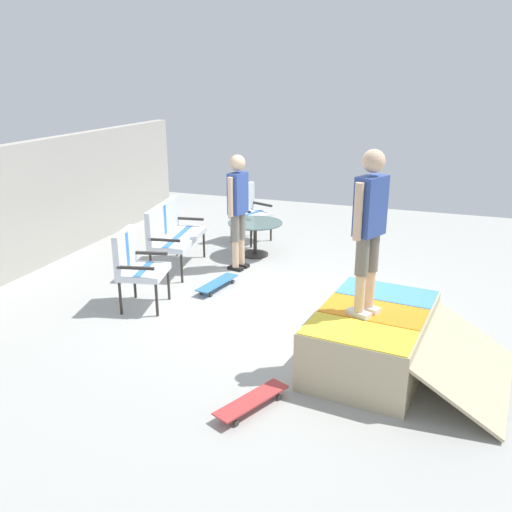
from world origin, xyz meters
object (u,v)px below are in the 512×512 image
(patio_bench, at_px, (171,230))
(person_skater, at_px, (369,222))
(patio_chair_near_house, at_px, (247,207))
(skate_ramp, at_px, (375,339))
(patio_chair_by_wall, at_px, (135,262))
(patio_table, at_px, (255,232))
(skateboard_by_bench, at_px, (217,283))
(skateboard_spare, at_px, (252,401))
(person_watching, at_px, (238,203))

(patio_bench, height_order, person_skater, person_skater)
(patio_chair_near_house, bearing_deg, skate_ramp, -143.30)
(patio_chair_near_house, xyz_separation_m, patio_chair_by_wall, (-3.25, 0.32, 0.00))
(patio_chair_by_wall, height_order, patio_table, patio_chair_by_wall)
(patio_table, relative_size, person_skater, 0.55)
(skate_ramp, xyz_separation_m, person_skater, (-0.10, 0.13, 1.25))
(skateboard_by_bench, bearing_deg, patio_chair_by_wall, 140.27)
(patio_table, distance_m, skateboard_by_bench, 1.63)
(patio_chair_near_house, relative_size, skateboard_spare, 1.26)
(person_watching, bearing_deg, patio_table, -2.26)
(patio_bench, bearing_deg, person_skater, -122.77)
(patio_chair_by_wall, relative_size, patio_table, 1.13)
(patio_chair_near_house, xyz_separation_m, skateboard_spare, (-4.93, -1.87, -0.53))
(person_watching, bearing_deg, skateboard_spare, -157.06)
(person_skater, bearing_deg, skateboard_by_bench, 56.04)
(patio_chair_by_wall, height_order, skateboard_by_bench, patio_chair_by_wall)
(patio_chair_near_house, bearing_deg, person_skater, -145.28)
(patio_chair_by_wall, height_order, person_skater, person_skater)
(skate_ramp, xyz_separation_m, patio_chair_by_wall, (0.52, 3.13, 0.30))
(skate_ramp, bearing_deg, skateboard_by_bench, 59.25)
(patio_chair_near_house, relative_size, skateboard_by_bench, 1.24)
(patio_chair_near_house, distance_m, person_skater, 4.80)
(skate_ramp, distance_m, skateboard_spare, 1.51)
(patio_table, bearing_deg, person_skater, -144.14)
(person_watching, relative_size, skateboard_by_bench, 2.15)
(patio_chair_by_wall, xyz_separation_m, person_skater, (-0.62, -3.00, 0.95))
(patio_table, bearing_deg, patio_bench, 134.90)
(skateboard_by_bench, distance_m, skateboard_spare, 2.95)
(patio_table, xyz_separation_m, skateboard_by_bench, (-1.59, 0.00, -0.32))
(skate_ramp, height_order, skateboard_by_bench, skate_ramp)
(patio_bench, distance_m, patio_table, 1.45)
(patio_chair_near_house, distance_m, person_watching, 1.57)
(skate_ramp, distance_m, patio_bench, 3.95)
(skate_ramp, xyz_separation_m, patio_bench, (2.00, 3.39, 0.31))
(person_skater, distance_m, skateboard_spare, 1.99)
(patio_chair_near_house, height_order, skateboard_spare, patio_chair_near_house)
(skate_ramp, bearing_deg, person_watching, 46.13)
(patio_chair_near_house, bearing_deg, skateboard_spare, -159.19)
(patio_chair_near_house, height_order, skateboard_by_bench, patio_chair_near_house)
(skate_ramp, height_order, person_skater, person_skater)
(patio_bench, distance_m, skateboard_spare, 4.04)
(patio_chair_by_wall, distance_m, skateboard_spare, 2.81)
(patio_bench, xyz_separation_m, skateboard_spare, (-3.16, -2.46, -0.53))
(patio_bench, relative_size, person_watching, 0.75)
(patio_chair_near_house, distance_m, patio_chair_by_wall, 3.26)
(patio_table, bearing_deg, skate_ramp, -141.72)
(patio_chair_near_house, bearing_deg, skateboard_by_bench, -169.71)
(patio_bench, height_order, patio_chair_by_wall, same)
(patio_bench, xyz_separation_m, skateboard_by_bench, (-0.58, -1.01, -0.53))
(patio_chair_near_house, height_order, patio_chair_by_wall, same)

